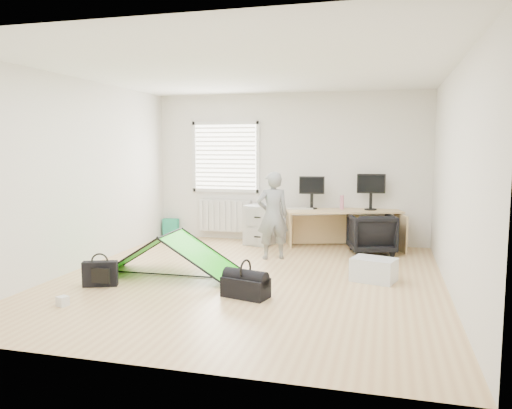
% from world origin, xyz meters
% --- Properties ---
extents(ground, '(5.50, 5.50, 0.00)m').
position_xyz_m(ground, '(0.00, 0.00, 0.00)').
color(ground, tan).
rests_on(ground, ground).
extents(back_wall, '(5.00, 0.02, 2.70)m').
position_xyz_m(back_wall, '(0.00, 2.75, 1.35)').
color(back_wall, silver).
rests_on(back_wall, ground).
extents(window, '(1.20, 0.06, 1.20)m').
position_xyz_m(window, '(-1.20, 2.71, 1.55)').
color(window, silver).
rests_on(window, back_wall).
extents(radiator, '(1.00, 0.12, 0.60)m').
position_xyz_m(radiator, '(-1.20, 2.67, 0.45)').
color(radiator, silver).
rests_on(radiator, back_wall).
extents(desk, '(2.03, 1.19, 0.66)m').
position_xyz_m(desk, '(1.03, 2.39, 0.33)').
color(desk, tan).
rests_on(desk, ground).
extents(filing_cabinet, '(0.59, 0.70, 0.71)m').
position_xyz_m(filing_cabinet, '(-0.41, 2.40, 0.35)').
color(filing_cabinet, '#A5A9AA').
rests_on(filing_cabinet, ground).
extents(monitor_left, '(0.45, 0.16, 0.42)m').
position_xyz_m(monitor_left, '(0.48, 2.41, 0.87)').
color(monitor_left, black).
rests_on(monitor_left, desk).
extents(monitor_right, '(0.49, 0.17, 0.46)m').
position_xyz_m(monitor_right, '(1.48, 2.53, 0.89)').
color(monitor_right, black).
rests_on(monitor_right, desk).
extents(keyboard, '(0.48, 0.28, 0.02)m').
position_xyz_m(keyboard, '(0.29, 2.30, 0.67)').
color(keyboard, beige).
rests_on(keyboard, desk).
extents(thermos, '(0.08, 0.08, 0.24)m').
position_xyz_m(thermos, '(0.99, 2.49, 0.78)').
color(thermos, '#CC728E').
rests_on(thermos, desk).
extents(office_chair, '(0.87, 0.88, 0.65)m').
position_xyz_m(office_chair, '(1.52, 2.07, 0.33)').
color(office_chair, black).
rests_on(office_chair, ground).
extents(person, '(0.59, 0.50, 1.36)m').
position_xyz_m(person, '(0.04, 1.27, 0.68)').
color(person, gray).
rests_on(person, ground).
extents(kite, '(1.92, 0.88, 0.59)m').
position_xyz_m(kite, '(-1.05, -0.11, 0.30)').
color(kite, '#1FDC14').
rests_on(kite, ground).
extents(storage_crate, '(0.63, 0.52, 0.30)m').
position_xyz_m(storage_crate, '(1.61, 0.33, 0.15)').
color(storage_crate, silver).
rests_on(storage_crate, ground).
extents(tote_bag, '(0.31, 0.16, 0.35)m').
position_xyz_m(tote_bag, '(-2.30, 2.64, 0.18)').
color(tote_bag, '#209F76').
rests_on(tote_bag, ground).
extents(laptop_bag, '(0.44, 0.27, 0.32)m').
position_xyz_m(laptop_bag, '(-1.71, -0.80, 0.16)').
color(laptop_bag, black).
rests_on(laptop_bag, ground).
extents(white_box, '(0.14, 0.14, 0.11)m').
position_xyz_m(white_box, '(-1.68, -1.59, 0.05)').
color(white_box, silver).
rests_on(white_box, ground).
extents(duffel_bag, '(0.59, 0.40, 0.23)m').
position_xyz_m(duffel_bag, '(0.18, -0.77, 0.12)').
color(duffel_bag, black).
rests_on(duffel_bag, ground).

